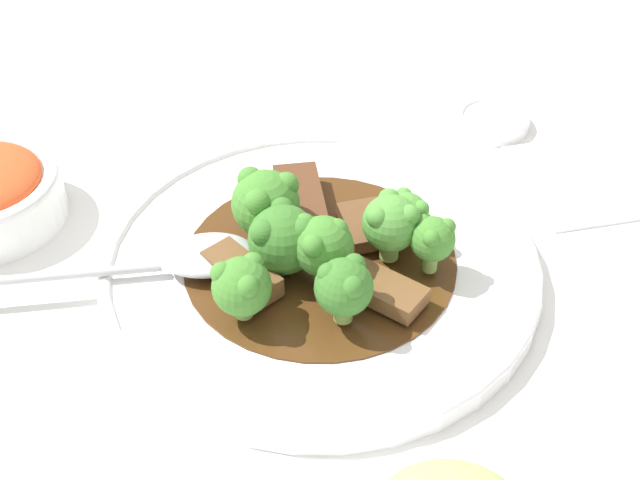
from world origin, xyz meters
TOP-DOWN VIEW (x-y plane):
  - ground_plane at (0.00, 0.00)m, footprint 4.00×4.00m
  - main_plate at (0.00, 0.00)m, footprint 0.32×0.32m
  - beef_strip_0 at (0.06, 0.01)m, footprint 0.08×0.04m
  - beef_strip_1 at (0.02, -0.04)m, footprint 0.05×0.04m
  - beef_strip_2 at (-0.04, -0.04)m, footprint 0.06×0.07m
  - beef_strip_3 at (-0.02, 0.06)m, footprint 0.06×0.06m
  - broccoli_floret_0 at (-0.01, 0.03)m, footprint 0.05×0.05m
  - broccoli_floret_1 at (-0.02, -0.08)m, footprint 0.03×0.03m
  - broccoli_floret_2 at (-0.05, 0.06)m, footprint 0.04×0.04m
  - broccoli_floret_3 at (-0.01, -0.05)m, footprint 0.04×0.04m
  - broccoli_floret_4 at (0.02, 0.04)m, footprint 0.05×0.05m
  - broccoli_floret_5 at (-0.06, -0.01)m, footprint 0.04×0.04m
  - broccoli_floret_6 at (0.01, -0.06)m, footprint 0.03×0.03m
  - broccoli_floret_7 at (-0.02, 0.00)m, footprint 0.04×0.04m
  - serving_spoon at (-0.00, 0.09)m, footprint 0.05×0.21m
  - sauce_dish at (0.18, -0.17)m, footprint 0.07×0.07m
  - paper_napkin at (0.09, -0.22)m, footprint 0.12×0.10m

SIDE VIEW (x-z plane):
  - ground_plane at x=0.00m, z-range 0.00..0.00m
  - paper_napkin at x=0.09m, z-range 0.00..0.01m
  - sauce_dish at x=0.18m, z-range 0.00..0.01m
  - main_plate at x=0.00m, z-range 0.00..0.02m
  - beef_strip_1 at x=0.02m, z-range 0.02..0.03m
  - beef_strip_2 at x=-0.04m, z-range 0.02..0.03m
  - serving_spoon at x=0.00m, z-range 0.02..0.03m
  - beef_strip_0 at x=0.06m, z-range 0.02..0.03m
  - beef_strip_3 at x=-0.02m, z-range 0.02..0.03m
  - broccoli_floret_6 at x=0.01m, z-range 0.02..0.06m
  - broccoli_floret_2 at x=-0.05m, z-range 0.02..0.07m
  - broccoli_floret_0 at x=-0.01m, z-range 0.02..0.07m
  - broccoli_floret_1 at x=-0.02m, z-range 0.03..0.07m
  - broccoli_floret_5 at x=-0.06m, z-range 0.02..0.07m
  - broccoli_floret_7 at x=-0.02m, z-range 0.02..0.08m
  - broccoli_floret_3 at x=-0.01m, z-range 0.03..0.08m
  - broccoli_floret_4 at x=0.02m, z-range 0.02..0.08m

